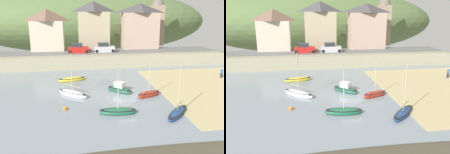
{
  "view_description": "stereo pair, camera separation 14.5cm",
  "coord_description": "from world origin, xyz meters",
  "views": [
    {
      "loc": [
        -5.98,
        -26.3,
        10.4
      ],
      "look_at": [
        -1.34,
        2.79,
        2.09
      ],
      "focal_mm": 37.25,
      "sensor_mm": 36.0,
      "label": 1
    },
    {
      "loc": [
        -5.84,
        -26.32,
        10.4
      ],
      "look_at": [
        -1.34,
        2.79,
        2.09
      ],
      "focal_mm": 37.25,
      "sensor_mm": 36.0,
      "label": 2
    }
  ],
  "objects": [
    {
      "name": "ground",
      "position": [
        1.4,
        -9.56,
        0.16
      ],
      "size": [
        48.0,
        41.0,
        0.61
      ],
      "color": "gray"
    },
    {
      "name": "quay_seawall",
      "position": [
        0.0,
        17.5,
        1.36
      ],
      "size": [
        48.0,
        9.4,
        2.4
      ],
      "color": "gray",
      "rests_on": "ground"
    },
    {
      "name": "hillside_backdrop",
      "position": [
        -1.01,
        55.2,
        7.27
      ],
      "size": [
        80.0,
        44.0,
        20.78
      ],
      "color": "#506639",
      "rests_on": "ground"
    },
    {
      "name": "waterfront_building_left",
      "position": [
        -11.6,
        25.2,
        6.8
      ],
      "size": [
        6.95,
        5.16,
        8.61
      ],
      "color": "beige",
      "rests_on": "ground"
    },
    {
      "name": "waterfront_building_centre",
      "position": [
        -1.82,
        25.2,
        7.6
      ],
      "size": [
        6.91,
        4.34,
        10.19
      ],
      "color": "tan",
      "rests_on": "ground"
    },
    {
      "name": "waterfront_building_right",
      "position": [
        8.49,
        25.2,
        7.37
      ],
      "size": [
        8.25,
        4.85,
        9.77
      ],
      "color": "tan",
      "rests_on": "ground"
    },
    {
      "name": "church_with_spire",
      "position": [
        14.0,
        29.2,
        9.76
      ],
      "size": [
        3.0,
        3.0,
        14.27
      ],
      "color": "gray",
      "rests_on": "ground"
    },
    {
      "name": "sailboat_nearest_shore",
      "position": [
        4.3,
        -5.37,
        0.23
      ],
      "size": [
        3.95,
        4.04,
        5.53
      ],
      "rotation": [
        0.0,
        0.0,
        0.8
      ],
      "color": "navy",
      "rests_on": "ground"
    },
    {
      "name": "motorboat_with_cabin",
      "position": [
        3.02,
        0.41,
        0.3
      ],
      "size": [
        3.51,
        2.15,
        4.76
      ],
      "rotation": [
        0.0,
        0.0,
        0.36
      ],
      "color": "maroon",
      "rests_on": "ground"
    },
    {
      "name": "sailboat_blue_trim",
      "position": [
        -6.55,
        2.15,
        0.3
      ],
      "size": [
        4.11,
        3.77,
        5.22
      ],
      "rotation": [
        0.0,
        0.0,
        -0.72
      ],
      "color": "white",
      "rests_on": "ground"
    },
    {
      "name": "dinghy_open_wooden",
      "position": [
        -6.68,
        8.87,
        0.27
      ],
      "size": [
        4.3,
        1.96,
        4.65
      ],
      "rotation": [
        0.0,
        0.0,
        0.21
      ],
      "color": "gold",
      "rests_on": "ground"
    },
    {
      "name": "sailboat_tall_mast",
      "position": [
        -1.79,
        -4.06,
        0.26
      ],
      "size": [
        4.07,
        1.75,
        4.99
      ],
      "rotation": [
        0.0,
        0.0,
        -0.11
      ],
      "color": "#1D5C3C",
      "rests_on": "ground"
    },
    {
      "name": "sailboat_far_left",
      "position": [
        -0.33,
        2.73,
        0.38
      ],
      "size": [
        3.53,
        3.47,
        1.56
      ],
      "rotation": [
        0.0,
        0.0,
        -0.77
      ],
      "color": "#1F513C",
      "rests_on": "ground"
    },
    {
      "name": "parked_car_near_slipway",
      "position": [
        -5.4,
        20.7,
        3.2
      ],
      "size": [
        4.1,
        1.82,
        1.95
      ],
      "rotation": [
        0.0,
        0.0,
        0.0
      ],
      "color": "red",
      "rests_on": "ground"
    },
    {
      "name": "parked_car_by_wall",
      "position": [
        -0.1,
        20.7,
        3.2
      ],
      "size": [
        4.13,
        1.82,
        1.95
      ],
      "rotation": [
        0.0,
        0.0,
        0.02
      ],
      "color": "#B9B7BB",
      "rests_on": "ground"
    },
    {
      "name": "person_on_slipway",
      "position": [
        17.16,
        6.6,
        0.98
      ],
      "size": [
        0.34,
        0.34,
        1.62
      ],
      "color": "#282833",
      "rests_on": "ground"
    },
    {
      "name": "mooring_buoy",
      "position": [
        -7.35,
        -2.2,
        0.14
      ],
      "size": [
        0.48,
        0.48,
        0.48
      ],
      "color": "orange",
      "rests_on": "ground"
    }
  ]
}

